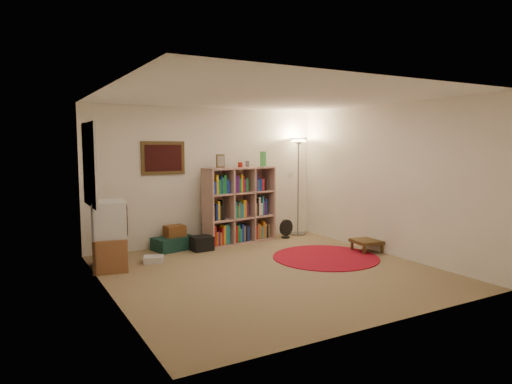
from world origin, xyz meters
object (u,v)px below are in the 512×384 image
at_px(tv_stand, 110,236).
at_px(suitcase, 174,243).
at_px(floor_fan, 286,229).
at_px(side_table, 367,242).
at_px(bookshelf, 238,206).
at_px(floor_lamp, 298,155).

relative_size(tv_stand, suitcase, 1.31).
distance_m(floor_fan, side_table, 1.75).
relative_size(bookshelf, floor_fan, 4.63).
bearing_deg(floor_fan, suitcase, 161.48).
xyz_separation_m(suitcase, side_table, (2.84, -1.79, 0.06)).
distance_m(tv_stand, suitcase, 1.47).
relative_size(floor_fan, tv_stand, 0.36).
bearing_deg(tv_stand, bookshelf, 25.01).
relative_size(floor_lamp, floor_fan, 5.36).
distance_m(suitcase, side_table, 3.35).
bearing_deg(floor_fan, bookshelf, 160.57).
height_order(floor_lamp, tv_stand, floor_lamp).
bearing_deg(suitcase, tv_stand, -162.49).
height_order(floor_fan, tv_stand, tv_stand).
bearing_deg(suitcase, floor_fan, -16.19).
xyz_separation_m(floor_fan, tv_stand, (-3.48, -0.57, 0.30)).
xyz_separation_m(bookshelf, floor_fan, (1.01, -0.08, -0.50)).
distance_m(floor_lamp, floor_fan, 1.51).
height_order(bookshelf, tv_stand, bookshelf).
height_order(floor_lamp, suitcase, floor_lamp).
distance_m(floor_lamp, tv_stand, 4.11).
xyz_separation_m(floor_lamp, side_table, (0.19, -1.81, -1.46)).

